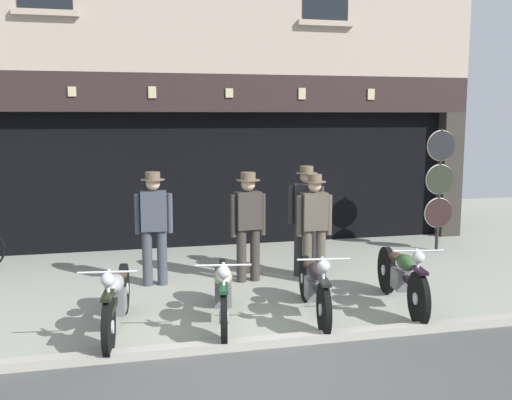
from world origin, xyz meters
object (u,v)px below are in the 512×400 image
Objects in this scene: motorcycle_center_left at (223,290)px; salesman_left at (154,223)px; assistant_far_right at (306,215)px; motorcycle_left at (116,298)px; motorcycle_center at (314,285)px; advert_board_far at (5,157)px; tyre_sign_pole at (440,181)px; advert_board_near at (66,153)px; shopkeeper_center at (248,221)px; salesman_right at (314,223)px; motorcycle_center_right at (402,276)px.

salesman_left reaches higher than motorcycle_center_left.
motorcycle_center_left is at bearing 59.47° from assistant_far_right.
assistant_far_right is at bearing -122.23° from motorcycle_center_left.
motorcycle_left is 2.07m from salesman_left.
advert_board_far is (-4.31, 4.52, 1.39)m from motorcycle_center.
salesman_left is 5.47m from tyre_sign_pole.
advert_board_near is at bearing 167.35° from tyre_sign_pole.
tyre_sign_pole is at bearing -10.98° from advert_board_far.
shopkeeper_center is at bearing 177.11° from salesman_left.
motorcycle_center_left is at bearing -54.94° from advert_board_far.
shopkeeper_center is at bearing -130.41° from motorcycle_left.
advert_board_near is (-3.77, 2.62, 0.87)m from assistant_far_right.
advert_board_far is (-4.84, 2.98, 0.89)m from salesman_right.
tyre_sign_pole is at bearing -117.93° from motorcycle_center_right.
advert_board_far reaches higher than motorcycle_center_right.
motorcycle_center is at bearing -54.23° from advert_board_near.
advert_board_far reaches higher than salesman_left.
motorcycle_center_right is 2.13× the size of advert_board_far.
salesman_left is 2.41m from salesman_right.
assistant_far_right is at bearing -178.60° from salesman_left.
motorcycle_center is at bearing 135.93° from salesman_left.
assistant_far_right reaches higher than shopkeeper_center.
motorcycle_center is 2.72m from salesman_left.
shopkeeper_center is (-1.69, 1.73, 0.51)m from motorcycle_center_right.
tyre_sign_pole is 6.94m from advert_board_near.
advert_board_far is at bearing -179.99° from advert_board_near.
advert_board_near is 1.17× the size of advert_board_far.
salesman_left is at bearing -60.14° from motorcycle_center_left.
advert_board_near is at bearing -55.38° from motorcycle_center_left.
motorcycle_center is at bearing -139.26° from tyre_sign_pole.
salesman_left is 1.01× the size of shopkeeper_center.
assistant_far_right reaches higher than salesman_right.
advert_board_far is at bearing -29.22° from motorcycle_center_right.
motorcycle_center_right is 6.49m from advert_board_near.
motorcycle_center_right is 1.19× the size of shopkeeper_center.
tyre_sign_pole is at bearing -169.22° from shopkeeper_center.
tyre_sign_pole is 7.97m from advert_board_far.
motorcycle_center is at bearing 97.66° from shopkeeper_center.
assistant_far_right is (2.94, 1.90, 0.55)m from motorcycle_left.
advert_board_near is (-6.75, 1.51, 0.51)m from tyre_sign_pole.
tyre_sign_pole reaches higher than motorcycle_left.
advert_board_near reaches higher than motorcycle_center_right.
motorcycle_center_left is 1.98m from shopkeeper_center.
salesman_right is at bearing -99.86° from motorcycle_center.
motorcycle_center_right is at bearing -38.72° from advert_board_far.
salesman_right is at bearing -31.62° from advert_board_far.
salesman_right is at bearing -54.58° from motorcycle_center_right.
advert_board_near is at bearing -50.33° from shopkeeper_center.
motorcycle_center_left is 2.40m from motorcycle_center_right.
motorcycle_center_left is at bearing 112.10° from salesman_left.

